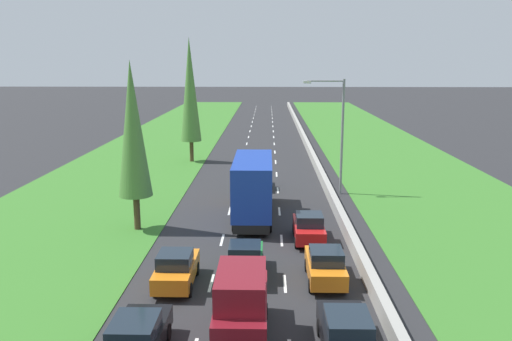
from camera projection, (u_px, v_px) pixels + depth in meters
name	position (u px, v px, depth m)	size (l,w,h in m)	color
ground_plane	(260.00, 148.00, 62.58)	(300.00, 300.00, 0.00)	#28282B
grass_verge_left	(157.00, 147.00, 62.85)	(14.00, 140.00, 0.04)	#387528
grass_verge_right	(379.00, 148.00, 62.25)	(14.00, 140.00, 0.04)	#387528
median_barrier	(307.00, 144.00, 62.36)	(0.44, 120.00, 0.85)	#9E9B93
lane_markings	(260.00, 148.00, 62.57)	(3.64, 116.00, 0.01)	white
maroon_van_centre_lane	(242.00, 305.00, 19.28)	(1.96, 4.90, 2.82)	maroon
green_hatchback_centre_lane	(245.00, 260.00, 25.14)	(1.74, 3.90, 1.72)	#237A33
blue_box_truck_centre_lane	(253.00, 186.00, 34.33)	(2.46, 9.40, 4.18)	black
black_sedan_left_lane	(136.00, 340.00, 17.93)	(1.82, 4.50, 1.64)	black
black_sedan_right_lane	(347.00, 335.00, 18.26)	(1.82, 4.50, 1.64)	black
teal_hatchback_centre_lane	(256.00, 178.00, 42.72)	(1.74, 3.90, 1.72)	teal
orange_hatchback_right_lane	(325.00, 265.00, 24.45)	(1.74, 3.90, 1.72)	orange
orange_hatchback_left_lane	(176.00, 269.00, 24.04)	(1.74, 3.90, 1.72)	orange
red_hatchback_right_lane	(309.00, 228.00, 29.98)	(1.74, 3.90, 1.72)	red
poplar_tree_second	(133.00, 130.00, 30.97)	(2.06, 2.06, 10.43)	#4C3823
poplar_tree_third	(190.00, 90.00, 52.49)	(2.12, 2.12, 12.72)	#4C3823
street_light_mast	(338.00, 128.00, 39.87)	(3.20, 0.28, 9.00)	gray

